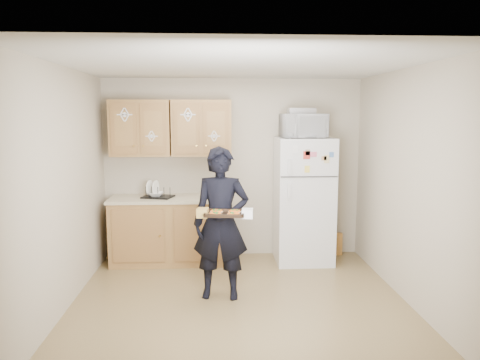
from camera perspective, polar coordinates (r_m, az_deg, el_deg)
The scene contains 23 objects.
floor at distance 5.18m, azimuth -0.04°, elevation -14.79°, with size 3.60×3.60×0.00m, color brown.
ceiling at distance 4.80m, azimuth -0.04°, elevation 13.87°, with size 3.60×3.60×0.00m, color beige.
wall_back at distance 6.62m, azimuth -0.89°, elevation 1.42°, with size 3.60×0.04×2.50m, color #B1A590.
wall_front at distance 3.08m, azimuth 1.81°, elevation -6.27°, with size 3.60×0.04×2.50m, color #B1A590.
wall_left at distance 5.07m, azimuth -20.80°, elevation -1.13°, with size 0.04×3.60×2.50m, color #B1A590.
wall_right at distance 5.25m, azimuth 19.97°, elevation -0.79°, with size 0.04×3.60×2.50m, color #B1A590.
refrigerator at distance 6.42m, azimuth 7.76°, elevation -2.46°, with size 0.75×0.70×1.70m, color silver.
base_cabinet at distance 6.47m, azimuth -8.34°, elevation -6.19°, with size 1.60×0.60×0.86m, color brown.
countertop at distance 6.38m, azimuth -8.42°, elevation -2.27°, with size 1.64×0.64×0.04m, color #B9B08E.
upper_cab_left at distance 6.47m, azimuth -12.04°, elevation 6.20°, with size 0.80×0.33×0.75m, color brown.
upper_cab_right at distance 6.39m, azimuth -4.71°, elevation 6.33°, with size 0.80×0.33×0.75m, color brown.
cereal_box at distance 6.92m, azimuth 11.50°, elevation -7.65°, with size 0.20×0.07×0.32m, color #E2B84F.
person at distance 5.11m, azimuth -2.33°, elevation -5.29°, with size 0.61×0.40×1.67m, color black.
baking_tray at distance 4.78m, azimuth -1.85°, elevation -4.16°, with size 0.40×0.29×0.04m, color black.
pizza_front_left at distance 4.72m, azimuth -3.06°, elevation -4.13°, with size 0.13×0.13×0.02m, color orange.
pizza_front_right at distance 4.71m, azimuth -0.80°, elevation -4.16°, with size 0.13×0.13×0.02m, color orange.
pizza_back_left at distance 4.85m, azimuth -2.87°, elevation -3.80°, with size 0.13×0.13×0.02m, color orange.
pizza_back_right at distance 4.84m, azimuth -0.67°, elevation -3.83°, with size 0.13×0.13×0.02m, color orange.
microwave at distance 6.27m, azimuth 7.72°, elevation 6.56°, with size 0.57×0.39×0.32m, color silver.
foil_pan at distance 6.29m, azimuth 7.48°, elevation 8.35°, with size 0.35×0.24×0.07m, color #BCBCC3.
dish_rack at distance 6.38m, azimuth -9.98°, elevation -1.42°, with size 0.39×0.29×0.15m, color black.
bowl at distance 6.39m, azimuth -10.23°, elevation -1.70°, with size 0.22×0.22×0.05m, color white.
soap_bottle at distance 6.28m, azimuth -3.61°, elevation -1.36°, with size 0.08×0.08×0.18m, color silver.
Camera 1 is at (-0.26, -4.77, 2.01)m, focal length 35.00 mm.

